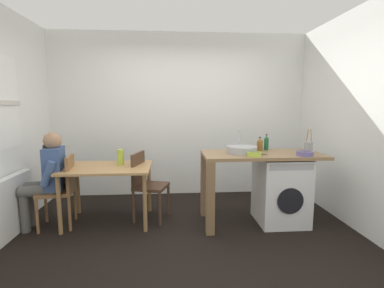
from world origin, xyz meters
The scene contains 19 objects.
ground_plane centered at (0.00, 0.00, 0.00)m, with size 5.46×5.46×0.00m, color black.
wall_back centered at (0.00, 1.75, 1.35)m, with size 4.60×0.10×2.70m, color white.
wall_counter_side centered at (2.15, 0.00, 1.35)m, with size 0.10×3.80×2.70m, color white.
radiator centered at (-2.02, 0.30, 0.35)m, with size 0.10×0.80×0.70m, color white.
dining_table centered at (-0.97, 0.58, 0.64)m, with size 1.10×0.76×0.74m.
chair_person_seat centered at (-1.51, 0.49, 0.51)m, with size 0.45×0.45×0.90m.
chair_opposite centered at (-0.49, 0.65, 0.51)m, with size 0.50×0.50×0.90m.
seated_person centered at (-1.67, 0.47, 0.67)m, with size 0.53×0.53×1.20m.
kitchen_counter centered at (0.79, 0.42, 0.76)m, with size 1.50×0.68×0.92m.
washing_machine centered at (1.27, 0.41, 0.43)m, with size 0.60×0.61×0.86m.
sink_basin centered at (0.74, 0.42, 0.97)m, with size 0.38×0.38×0.09m, color #9EA0A5.
tap centered at (0.74, 0.60, 1.06)m, with size 0.02×0.02×0.28m, color #B2B2B7.
bottle_tall_green centered at (1.03, 0.58, 1.00)m, with size 0.08×0.08×0.19m.
bottle_squat_brown centered at (1.14, 0.65, 1.02)m, with size 0.06×0.06×0.22m.
mixing_bowl centered at (0.84, 0.22, 0.95)m, with size 0.18×0.18×0.05m.
utensil_crock centered at (1.64, 0.47, 0.99)m, with size 0.11×0.11×0.30m.
colander centered at (1.46, 0.20, 0.95)m, with size 0.20×0.20×0.06m.
vase centered at (-0.82, 0.68, 0.84)m, with size 0.09×0.09×0.21m, color #A8C63D.
scissors centered at (0.96, 0.32, 0.92)m, with size 0.15×0.06×0.01m.
Camera 1 is at (-0.14, -2.99, 1.52)m, focal length 26.04 mm.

